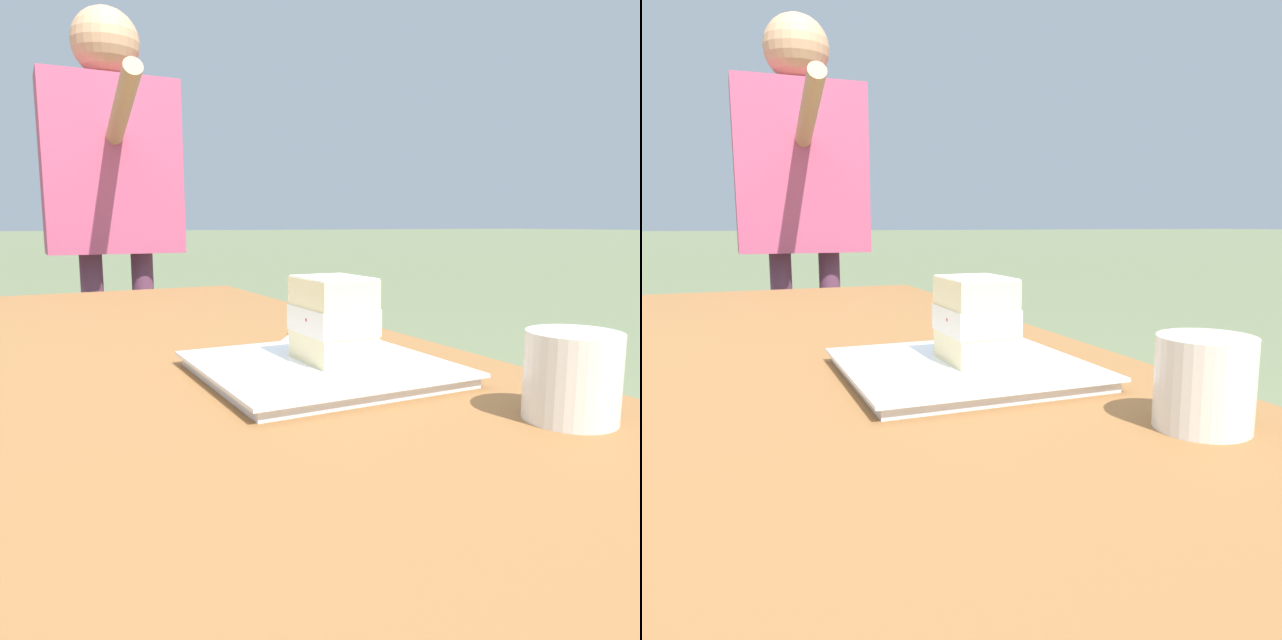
% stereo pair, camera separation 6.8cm
% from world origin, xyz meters
% --- Properties ---
extents(patio_table, '(1.60, 1.04, 0.69)m').
position_xyz_m(patio_table, '(0.00, 0.00, 0.61)').
color(patio_table, brown).
rests_on(patio_table, ground).
extents(dessert_plate, '(0.26, 0.26, 0.02)m').
position_xyz_m(dessert_plate, '(0.22, 0.29, 0.70)').
color(dessert_plate, white).
rests_on(dessert_plate, patio_table).
extents(cake_slice, '(0.09, 0.08, 0.10)m').
position_xyz_m(cake_slice, '(0.22, 0.30, 0.75)').
color(cake_slice, beige).
rests_on(cake_slice, dessert_plate).
extents(dessert_fork, '(0.14, 0.12, 0.01)m').
position_xyz_m(dessert_fork, '(0.01, 0.34, 0.69)').
color(dessert_fork, silver).
rests_on(dessert_fork, patio_table).
extents(coffee_cup, '(0.08, 0.08, 0.08)m').
position_xyz_m(coffee_cup, '(0.46, 0.41, 0.73)').
color(coffee_cup, silver).
rests_on(coffee_cup, patio_table).
extents(diner_person, '(0.54, 0.42, 1.51)m').
position_xyz_m(diner_person, '(-1.23, 0.30, 1.01)').
color(diner_person, '#5D3049').
rests_on(diner_person, ground).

